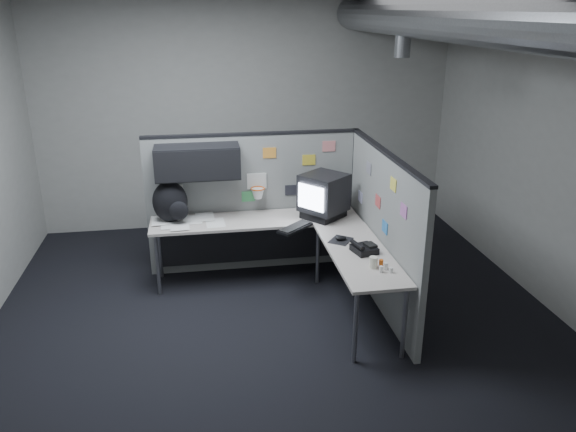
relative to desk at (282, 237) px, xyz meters
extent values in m
cube|color=black|center=(-0.15, -0.70, -0.62)|extent=(5.60, 5.60, 0.01)
cube|color=#9E9E99|center=(-0.15, 2.10, 0.99)|extent=(5.60, 0.01, 3.20)
cube|color=#9E9E99|center=(-0.15, -3.51, 0.99)|extent=(5.60, 0.01, 3.20)
cube|color=#9E9E99|center=(2.66, -0.70, 0.99)|extent=(0.01, 5.60, 3.20)
cylinder|color=slate|center=(1.25, -0.70, 2.24)|extent=(0.40, 5.49, 0.40)
cylinder|color=slate|center=(1.25, 0.10, 1.99)|extent=(0.16, 0.16, 0.30)
cube|color=gray|center=(-0.23, 0.60, 0.19)|extent=(2.43, 0.06, 1.60)
cube|color=black|center=(-0.23, 0.60, 1.00)|extent=(2.43, 0.07, 0.03)
cube|color=black|center=(0.95, 0.60, 0.19)|extent=(0.07, 0.07, 1.60)
cube|color=black|center=(-0.85, 0.40, 0.76)|extent=(0.90, 0.35, 0.35)
cube|color=black|center=(-0.85, 0.22, 0.76)|extent=(0.90, 0.02, 0.33)
cube|color=silver|center=(-0.20, 0.56, 0.47)|extent=(0.22, 0.02, 0.18)
torus|color=#D85914|center=(-0.20, 0.47, 0.41)|extent=(0.16, 0.16, 0.01)
cone|color=white|center=(-0.20, 0.47, 0.35)|extent=(0.14, 0.14, 0.11)
cube|color=silver|center=(-1.10, 0.56, 0.41)|extent=(0.15, 0.01, 0.12)
cube|color=orange|center=(-0.05, 0.56, 0.79)|extent=(0.15, 0.01, 0.12)
cube|color=#26262D|center=(0.20, 0.56, 0.34)|extent=(0.15, 0.01, 0.12)
cube|color=gold|center=(0.40, 0.56, 0.69)|extent=(0.15, 0.01, 0.12)
cube|color=#D87F7F|center=(0.63, 0.56, 0.84)|extent=(0.15, 0.01, 0.12)
cube|color=#4CB266|center=(-0.30, 0.56, 0.29)|extent=(0.15, 0.01, 0.12)
cube|color=gray|center=(0.95, -0.49, 0.19)|extent=(0.06, 2.23, 1.60)
cube|color=black|center=(0.95, -0.49, 1.00)|extent=(0.07, 2.23, 0.03)
cube|color=gray|center=(0.92, -0.05, 0.74)|extent=(0.01, 0.15, 0.12)
cube|color=#CC4C4C|center=(0.92, -0.40, 0.49)|extent=(0.01, 0.15, 0.12)
cube|color=#E5D84C|center=(0.92, -0.80, 0.79)|extent=(0.01, 0.15, 0.12)
cube|color=silver|center=(0.92, 0.20, 0.34)|extent=(0.01, 0.15, 0.12)
cube|color=#B266B2|center=(0.92, -1.10, 0.64)|extent=(0.01, 0.15, 0.12)
cube|color=#337FCC|center=(0.92, -0.65, 0.31)|extent=(0.01, 0.15, 0.12)
cube|color=#BCB2A9|center=(-0.25, 0.28, 0.10)|extent=(2.30, 0.56, 0.03)
cube|color=#BCB2A9|center=(0.63, -0.78, 0.10)|extent=(0.56, 1.55, 0.03)
cube|color=black|center=(-0.25, 0.50, -0.21)|extent=(2.18, 0.02, 0.55)
cylinder|color=gray|center=(-1.33, 0.06, -0.26)|extent=(0.04, 0.04, 0.70)
cylinder|color=gray|center=(-1.33, 0.50, -0.26)|extent=(0.04, 0.04, 0.70)
cylinder|color=gray|center=(0.41, 0.06, -0.26)|extent=(0.04, 0.04, 0.70)
cylinder|color=gray|center=(0.41, -1.48, -0.26)|extent=(0.04, 0.04, 0.70)
cylinder|color=gray|center=(0.85, -1.48, -0.26)|extent=(0.04, 0.04, 0.70)
cube|color=black|center=(0.51, 0.22, 0.16)|extent=(0.54, 0.54, 0.08)
cube|color=black|center=(0.51, 0.22, 0.40)|extent=(0.61, 0.61, 0.41)
cube|color=silver|center=(0.33, 0.07, 0.40)|extent=(0.23, 0.27, 0.27)
cube|color=black|center=(0.13, -0.10, 0.13)|extent=(0.42, 0.40, 0.03)
cube|color=black|center=(0.13, -0.10, 0.15)|extent=(0.38, 0.36, 0.01)
cube|color=black|center=(0.53, -0.47, 0.12)|extent=(0.29, 0.30, 0.01)
ellipsoid|color=black|center=(0.53, -0.47, 0.15)|extent=(0.12, 0.09, 0.04)
cube|color=black|center=(0.68, -0.79, 0.15)|extent=(0.25, 0.27, 0.06)
cylinder|color=black|center=(0.61, -0.79, 0.20)|extent=(0.09, 0.21, 0.04)
cube|color=black|center=(0.74, -0.78, 0.19)|extent=(0.12, 0.14, 0.02)
cylinder|color=silver|center=(0.76, -1.18, 0.15)|extent=(0.04, 0.04, 0.07)
cylinder|color=silver|center=(0.70, -1.23, 0.15)|extent=(0.04, 0.04, 0.06)
cylinder|color=silver|center=(0.79, -1.25, 0.14)|extent=(0.03, 0.03, 0.05)
cylinder|color=#D85914|center=(0.73, -1.13, 0.15)|extent=(0.04, 0.04, 0.08)
cylinder|color=beige|center=(0.66, -1.13, 0.17)|extent=(0.10, 0.10, 0.10)
cube|color=white|center=(-0.69, 0.22, 0.12)|extent=(0.22, 0.29, 0.00)
cube|color=white|center=(-0.94, 0.35, 0.12)|extent=(0.22, 0.30, 0.00)
cube|color=white|center=(-1.17, 0.24, 0.12)|extent=(0.22, 0.30, 0.00)
cube|color=white|center=(-0.80, 0.41, 0.13)|extent=(0.22, 0.30, 0.00)
cube|color=white|center=(-1.07, 0.17, 0.13)|extent=(0.22, 0.30, 0.00)
cube|color=white|center=(-1.27, 0.35, 0.13)|extent=(0.22, 0.29, 0.00)
ellipsoid|color=black|center=(-1.16, 0.34, 0.35)|extent=(0.43, 0.36, 0.46)
ellipsoid|color=black|center=(-1.07, 0.22, 0.28)|extent=(0.23, 0.17, 0.21)
camera|label=1|loc=(-0.84, -5.50, 2.31)|focal=35.00mm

